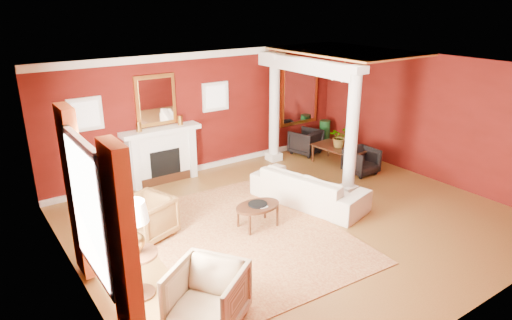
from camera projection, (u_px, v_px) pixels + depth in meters
ground at (296, 219)px, 8.89m from camera, size 8.00×8.00×0.00m
room_shell at (300, 119)px, 8.20m from camera, size 8.04×7.04×2.92m
fireplace at (162, 155)px, 10.53m from camera, size 1.85×0.42×1.29m
overmantel_mirror at (156, 100)px, 10.21m from camera, size 0.95×0.07×1.15m
flank_window_left at (86, 114)px, 9.42m from camera, size 0.70×0.07×0.70m
flank_window_right at (216, 97)px, 11.09m from camera, size 0.70×0.07×0.70m
left_window at (95, 218)px, 5.85m from camera, size 0.21×2.55×2.60m
column_front at (352, 132)px, 9.55m from camera, size 0.36×0.36×2.80m
column_back at (274, 107)px, 11.64m from camera, size 0.36×0.36×2.80m
header_beam at (304, 65)px, 10.38m from camera, size 0.30×3.20×0.32m
amber_ceiling at (346, 51)px, 10.80m from camera, size 2.30×3.40×0.04m
dining_mirror at (299, 94)px, 12.59m from camera, size 1.30×0.07×1.70m
chandelier at (344, 77)px, 11.08m from camera, size 0.60×0.62×0.75m
crown_trim at (205, 55)px, 10.60m from camera, size 8.00×0.08×0.16m
base_trim at (209, 166)px, 11.54m from camera, size 8.00×0.08×0.12m
rug at (245, 234)px, 8.31m from camera, size 3.43×4.46×0.02m
sofa at (309, 182)px, 9.43m from camera, size 1.31×2.53×0.95m
armchair_leopard at (147, 216)px, 8.10m from camera, size 1.00×1.03×0.84m
armchair_stripe at (207, 294)px, 5.91m from camera, size 1.21×1.22×0.93m
coffee_table at (258, 207)px, 8.47m from camera, size 0.89×0.89×0.45m
coffee_book at (258, 201)px, 8.34m from camera, size 0.17×0.04×0.23m
side_table at (134, 234)px, 6.32m from camera, size 0.59×0.59×1.49m
dining_table at (340, 151)px, 11.64m from camera, size 0.63×1.42×0.77m
dining_chair_near at (362, 160)px, 11.07m from camera, size 0.68×0.64×0.70m
dining_chair_far at (306, 141)px, 12.49m from camera, size 0.88×0.85×0.75m
green_urn at (324, 137)px, 12.98m from camera, size 0.34×0.34×0.81m
potted_plant at (340, 128)px, 11.44m from camera, size 0.69×0.71×0.44m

